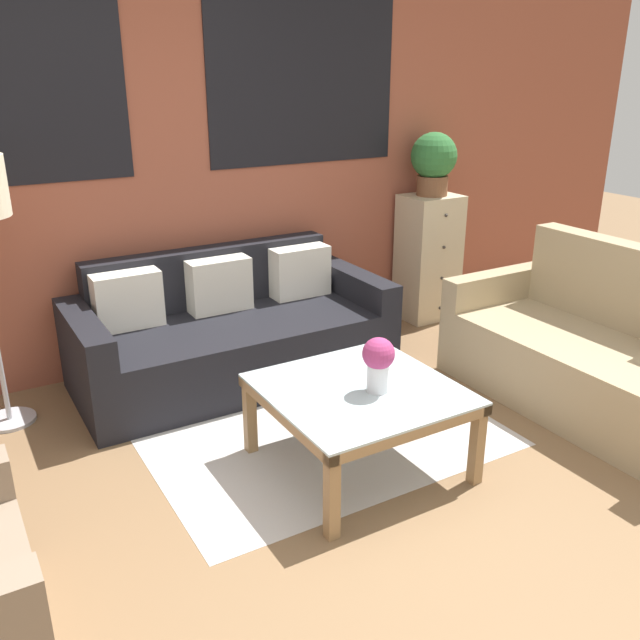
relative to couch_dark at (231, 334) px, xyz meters
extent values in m
plane|color=brown|center=(-0.15, -1.95, -0.29)|extent=(16.00, 16.00, 0.00)
cube|color=brown|center=(-0.15, 0.49, 1.11)|extent=(8.40, 0.08, 2.80)
cube|color=black|center=(0.80, 0.44, 1.51)|extent=(1.40, 0.01, 1.10)
cube|color=#BCB7B2|center=(0.11, -0.73, -0.28)|extent=(1.84, 1.78, 0.00)
cube|color=black|center=(0.00, -0.13, -0.09)|extent=(1.64, 0.72, 0.40)
cube|color=black|center=(0.00, 0.31, 0.10)|extent=(1.64, 0.16, 0.78)
cube|color=black|center=(-0.90, -0.05, 0.00)|extent=(0.16, 0.88, 0.58)
cube|color=black|center=(0.90, -0.05, 0.00)|extent=(0.16, 0.88, 0.58)
cube|color=silver|center=(-0.59, 0.15, 0.28)|extent=(0.40, 0.16, 0.34)
cube|color=beige|center=(0.00, 0.15, 0.28)|extent=(0.40, 0.16, 0.34)
cube|color=silver|center=(0.59, 0.15, 0.28)|extent=(0.40, 0.16, 0.34)
cube|color=tan|center=(1.53, -1.43, -0.08)|extent=(0.64, 1.40, 0.42)
cube|color=tan|center=(1.93, -1.43, 0.17)|extent=(0.16, 1.40, 0.92)
cube|color=tan|center=(1.61, -0.66, 0.02)|extent=(0.80, 0.14, 0.62)
cube|color=silver|center=(0.11, -1.31, 0.14)|extent=(0.88, 0.88, 0.01)
cube|color=#99754C|center=(0.11, -1.72, 0.11)|extent=(0.88, 0.05, 0.05)
cube|color=#99754C|center=(0.11, -0.89, 0.11)|extent=(0.88, 0.05, 0.05)
cube|color=#99754C|center=(-0.30, -1.31, 0.11)|extent=(0.05, 0.88, 0.05)
cube|color=#99754C|center=(0.53, -1.31, 0.11)|extent=(0.05, 0.88, 0.05)
cube|color=#99754C|center=(-0.29, -1.71, -0.08)|extent=(0.05, 0.06, 0.42)
cube|color=#99754C|center=(0.52, -1.71, -0.08)|extent=(0.05, 0.06, 0.42)
cube|color=#99754C|center=(-0.29, -0.91, -0.08)|extent=(0.05, 0.06, 0.42)
cube|color=#99754C|center=(0.52, -0.91, -0.08)|extent=(0.05, 0.06, 0.42)
cylinder|color=#B2B2B7|center=(-1.33, 0.06, -0.28)|extent=(0.28, 0.28, 0.02)
cube|color=#C6B793|center=(1.77, 0.23, 0.20)|extent=(0.42, 0.35, 0.97)
sphere|color=#38332D|center=(1.77, 0.05, 0.56)|extent=(0.02, 0.02, 0.02)
sphere|color=#38332D|center=(1.77, 0.05, 0.32)|extent=(0.02, 0.02, 0.02)
sphere|color=#38332D|center=(1.77, 0.05, 0.08)|extent=(0.02, 0.02, 0.02)
sphere|color=#38332D|center=(1.77, 0.05, -0.16)|extent=(0.02, 0.02, 0.02)
cylinder|color=brown|center=(1.77, 0.23, 0.76)|extent=(0.23, 0.23, 0.15)
sphere|color=#2D6B33|center=(1.77, 0.23, 0.97)|extent=(0.34, 0.34, 0.34)
cylinder|color=silver|center=(0.16, -1.38, 0.22)|extent=(0.10, 0.10, 0.14)
sphere|color=#9E3366|center=(0.16, -1.38, 0.34)|extent=(0.15, 0.15, 0.15)
camera|label=1|loc=(-1.54, -3.73, 1.60)|focal=38.00mm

